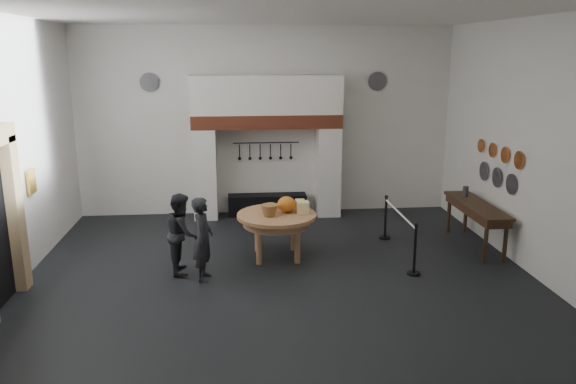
{
  "coord_description": "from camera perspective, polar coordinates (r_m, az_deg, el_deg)",
  "views": [
    {
      "loc": [
        -0.73,
        -9.52,
        3.9
      ],
      "look_at": [
        0.22,
        0.58,
        1.35
      ],
      "focal_mm": 35.0,
      "sensor_mm": 36.0,
      "label": 1
    }
  ],
  "objects": [
    {
      "name": "wall_left",
      "position": [
        10.37,
        -26.65,
        3.45
      ],
      "size": [
        0.02,
        8.0,
        4.5
      ],
      "primitive_type": "cube",
      "color": "silver",
      "rests_on": "floor"
    },
    {
      "name": "side_table",
      "position": [
        11.98,
        18.62,
        -1.29
      ],
      "size": [
        0.55,
        2.2,
        0.06
      ],
      "primitive_type": "cube",
      "color": "#3A2115",
      "rests_on": "floor"
    },
    {
      "name": "pewter_plate_back_right",
      "position": [
        13.92,
        9.08,
        11.06
      ],
      "size": [
        0.44,
        0.03,
        0.44
      ],
      "primitive_type": "cylinder",
      "rotation": [
        1.57,
        0.0,
        0.0
      ],
      "color": "#4C4C51",
      "rests_on": "wall_back"
    },
    {
      "name": "floor",
      "position": [
        10.31,
        -0.9,
        -8.11
      ],
      "size": [
        9.0,
        8.0,
        0.02
      ],
      "primitive_type": "cube",
      "color": "black",
      "rests_on": "ground"
    },
    {
      "name": "ceiling",
      "position": [
        9.56,
        -1.01,
        17.71
      ],
      "size": [
        9.0,
        8.0,
        0.02
      ],
      "primitive_type": "cube",
      "color": "silver",
      "rests_on": "wall_back"
    },
    {
      "name": "barrier_post_near",
      "position": [
        10.3,
        12.76,
        -5.83
      ],
      "size": [
        0.05,
        0.05,
        0.9
      ],
      "primitive_type": "cylinder",
      "color": "black",
      "rests_on": "floor"
    },
    {
      "name": "copper_pan_d",
      "position": [
        12.65,
        19.01,
        4.48
      ],
      "size": [
        0.03,
        0.28,
        0.28
      ],
      "primitive_type": "cylinder",
      "rotation": [
        0.0,
        1.57,
        0.0
      ],
      "color": "#C6662D",
      "rests_on": "wall_right"
    },
    {
      "name": "work_table",
      "position": [
        10.77,
        -1.16,
        -2.4
      ],
      "size": [
        1.59,
        1.59,
        0.07
      ],
      "primitive_type": "cylinder",
      "rotation": [
        0.0,
        0.0,
        0.04
      ],
      "color": "tan",
      "rests_on": "floor"
    },
    {
      "name": "pewter_plate_mid",
      "position": [
        11.98,
        20.46,
        1.41
      ],
      "size": [
        0.03,
        0.4,
        0.4
      ],
      "primitive_type": "cylinder",
      "rotation": [
        0.0,
        1.57,
        0.0
      ],
      "color": "#4C4C51",
      "rests_on": "wall_right"
    },
    {
      "name": "hearth_brick_band",
      "position": [
        13.28,
        -2.18,
        7.23
      ],
      "size": [
        3.5,
        0.72,
        0.32
      ],
      "primitive_type": "cube",
      "color": "#9E442B",
      "rests_on": "chimney_pier_left"
    },
    {
      "name": "chimney_pier_left",
      "position": [
        13.49,
        -8.41,
        1.87
      ],
      "size": [
        0.55,
        0.7,
        2.15
      ],
      "primitive_type": "cube",
      "color": "silver",
      "rests_on": "floor"
    },
    {
      "name": "visitor_far",
      "position": [
        10.27,
        -10.74,
        -4.12
      ],
      "size": [
        0.61,
        0.76,
        1.46
      ],
      "primitive_type": "imported",
      "rotation": [
        0.0,
        0.0,
        1.66
      ],
      "color": "black",
      "rests_on": "floor"
    },
    {
      "name": "pewter_plate_back_left",
      "position": [
        13.64,
        -13.9,
        10.77
      ],
      "size": [
        0.44,
        0.03,
        0.44
      ],
      "primitive_type": "cylinder",
      "rotation": [
        1.57,
        0.0,
        0.0
      ],
      "color": "#4C4C51",
      "rests_on": "wall_back"
    },
    {
      "name": "barrier_rope",
      "position": [
        11.08,
        11.3,
        -2.14
      ],
      "size": [
        0.04,
        2.0,
        0.04
      ],
      "primitive_type": "cylinder",
      "rotation": [
        1.57,
        0.0,
        0.0
      ],
      "color": "white",
      "rests_on": "barrier_post_near"
    },
    {
      "name": "pewter_jug",
      "position": [
        12.48,
        17.58,
        0.05
      ],
      "size": [
        0.12,
        0.12,
        0.22
      ],
      "primitive_type": "cylinder",
      "color": "#4C4C51",
      "rests_on": "side_table"
    },
    {
      "name": "door_jamb_far",
      "position": [
        10.25,
        -26.03,
        -2.06
      ],
      "size": [
        0.22,
        0.3,
        2.6
      ],
      "primitive_type": "cube",
      "color": "tan",
      "rests_on": "floor"
    },
    {
      "name": "copper_pan_c",
      "position": [
        12.15,
        20.06,
        4.03
      ],
      "size": [
        0.03,
        0.3,
        0.3
      ],
      "primitive_type": "cylinder",
      "rotation": [
        0.0,
        1.57,
        0.0
      ],
      "color": "#C6662D",
      "rests_on": "wall_right"
    },
    {
      "name": "cheese_block_small",
      "position": [
        11.01,
        1.23,
        -1.29
      ],
      "size": [
        0.18,
        0.18,
        0.2
      ],
      "primitive_type": "cube",
      "color": "#D8C481",
      "rests_on": "work_table"
    },
    {
      "name": "visitor_near",
      "position": [
        9.86,
        -8.62,
        -4.73
      ],
      "size": [
        0.41,
        0.58,
        1.49
      ],
      "primitive_type": "imported",
      "rotation": [
        0.0,
        0.0,
        1.46
      ],
      "color": "black",
      "rests_on": "floor"
    },
    {
      "name": "utensil_rail",
      "position": [
        13.63,
        -2.22,
        5.03
      ],
      "size": [
        1.6,
        0.02,
        0.02
      ],
      "primitive_type": "cylinder",
      "rotation": [
        0.0,
        1.57,
        0.0
      ],
      "color": "black",
      "rests_on": "wall_back"
    },
    {
      "name": "copper_pan_a",
      "position": [
        11.19,
        22.42,
        3.0
      ],
      "size": [
        0.03,
        0.34,
        0.34
      ],
      "primitive_type": "cylinder",
      "rotation": [
        0.0,
        1.57,
        0.0
      ],
      "color": "#C6662D",
      "rests_on": "wall_right"
    },
    {
      "name": "wall_back",
      "position": [
        13.64,
        -2.26,
        7.16
      ],
      "size": [
        9.0,
        0.02,
        4.5
      ],
      "primitive_type": "cube",
      "color": "silver",
      "rests_on": "floor"
    },
    {
      "name": "pewter_plate_right",
      "position": [
        12.51,
        19.29,
        2.02
      ],
      "size": [
        0.03,
        0.4,
        0.4
      ],
      "primitive_type": "cylinder",
      "rotation": [
        0.0,
        1.57,
        0.0
      ],
      "color": "#4C4C51",
      "rests_on": "wall_right"
    },
    {
      "name": "pumpkin",
      "position": [
        10.83,
        -0.15,
        -1.26
      ],
      "size": [
        0.36,
        0.36,
        0.31
      ],
      "primitive_type": "ellipsoid",
      "color": "orange",
      "rests_on": "work_table"
    },
    {
      "name": "cheese_block_big",
      "position": [
        10.72,
        1.52,
        -1.61
      ],
      "size": [
        0.22,
        0.22,
        0.24
      ],
      "primitive_type": "cube",
      "color": "#EAD08C",
      "rests_on": "work_table"
    },
    {
      "name": "iron_range",
      "position": [
        13.75,
        -2.12,
        -1.29
      ],
      "size": [
        1.9,
        0.45,
        0.5
      ],
      "primitive_type": "cube",
      "color": "black",
      "rests_on": "floor"
    },
    {
      "name": "chimney_pier_right",
      "position": [
        13.65,
        4.07,
        2.13
      ],
      "size": [
        0.55,
        0.7,
        2.15
      ],
      "primitive_type": "cube",
      "color": "silver",
      "rests_on": "floor"
    },
    {
      "name": "copper_pan_b",
      "position": [
        11.67,
        21.19,
        3.54
      ],
      "size": [
        0.03,
        0.32,
        0.32
      ],
      "primitive_type": "cylinder",
      "rotation": [
        0.0,
        1.57,
        0.0
      ],
      "color": "#C6662D",
      "rests_on": "wall_right"
    },
    {
      "name": "wall_front",
      "position": [
        5.8,
        2.1,
        -2.43
      ],
      "size": [
        9.0,
        0.02,
        4.5
      ],
      "primitive_type": "cube",
      "color": "silver",
      "rests_on": "floor"
    },
    {
      "name": "barrier_post_far",
      "position": [
        12.11,
        9.88,
        -2.65
      ],
      "size": [
        0.05,
        0.05,
        0.9
      ],
      "primitive_type": "cylinder",
      "color": "black",
      "rests_on": "floor"
    },
    {
      "name": "wall_right",
      "position": [
        10.98,
        23.23,
        4.33
      ],
      "size": [
        0.02,
        8.0,
        4.5
      ],
      "primitive_type": "cube",
      "color": "silver",
      "rests_on": "floor"
    },
    {
      "name": "pewter_plate_left",
      "position": [
        11.46,
        21.73,
        0.75
      ],
      "size": [
        0.03,
        0.4,
        0.4
      ],
      "primitive_type": "cylinder",
      "rotation": [
        0.0,
        1.57,
        0.0
      ],
      "color": "#4C4C51",
      "rests_on": "wall_right"
    },
    {
      "name": "wall_plaque",
      "position": [
        11.21,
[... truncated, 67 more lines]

